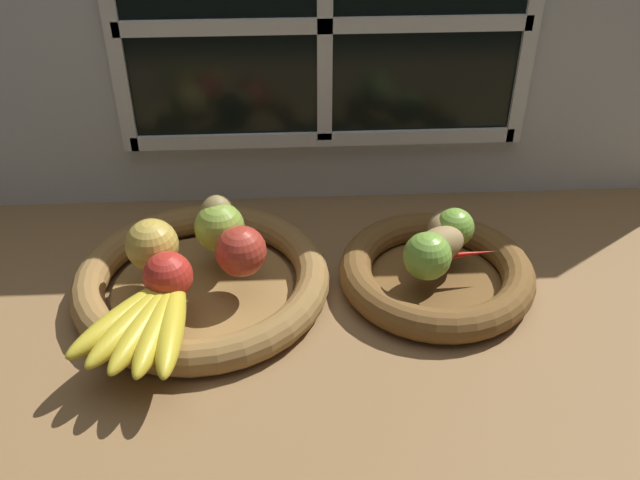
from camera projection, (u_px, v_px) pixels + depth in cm
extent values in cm
cube|color=olive|center=(335.00, 307.00, 101.75)|extent=(140.00, 90.00, 3.00)
cube|color=silver|center=(324.00, 42.00, 109.86)|extent=(140.00, 3.00, 55.00)
cube|color=black|center=(325.00, 24.00, 106.31)|extent=(64.00, 0.80, 38.00)
cube|color=white|center=(325.00, 25.00, 105.82)|extent=(2.40, 1.20, 38.00)
cube|color=white|center=(325.00, 25.00, 105.82)|extent=(64.00, 1.20, 2.40)
cube|color=white|center=(112.00, 29.00, 104.42)|extent=(2.40, 1.20, 40.40)
cube|color=white|center=(532.00, 22.00, 107.22)|extent=(2.40, 1.20, 40.40)
cube|color=white|center=(324.00, 138.00, 116.64)|extent=(64.00, 1.20, 2.40)
cylinder|color=olive|center=(203.00, 290.00, 101.71)|extent=(26.34, 26.34, 1.00)
torus|color=olive|center=(202.00, 280.00, 100.64)|extent=(36.89, 36.89, 4.77)
cylinder|color=brown|center=(435.00, 282.00, 103.21)|extent=(19.53, 19.53, 1.00)
torus|color=brown|center=(436.00, 272.00, 102.13)|extent=(28.59, 28.59, 4.77)
sphere|color=gold|center=(152.00, 245.00, 97.27)|extent=(7.43, 7.43, 7.43)
sphere|color=#8CAD3D|center=(220.00, 227.00, 101.00)|extent=(7.33, 7.33, 7.33)
sphere|color=red|center=(168.00, 276.00, 92.07)|extent=(6.65, 6.65, 6.65)
sphere|color=#B73828|center=(241.00, 251.00, 96.24)|extent=(7.19, 7.19, 7.19)
ellipsoid|color=olive|center=(218.00, 220.00, 102.09)|extent=(7.60, 7.76, 7.94)
ellipsoid|color=gold|center=(126.00, 316.00, 87.98)|extent=(14.12, 16.77, 3.36)
ellipsoid|color=gold|center=(135.00, 320.00, 87.32)|extent=(11.76, 18.02, 3.36)
ellipsoid|color=gold|center=(146.00, 323.00, 86.87)|extent=(9.07, 18.75, 3.36)
ellipsoid|color=gold|center=(159.00, 325.00, 86.63)|extent=(6.11, 18.94, 3.36)
ellipsoid|color=gold|center=(171.00, 325.00, 86.62)|extent=(3.75, 18.71, 3.36)
sphere|color=brown|center=(178.00, 279.00, 94.26)|extent=(3.03, 3.03, 3.03)
ellipsoid|color=#A38451|center=(447.00, 228.00, 102.97)|extent=(7.33, 8.01, 4.86)
ellipsoid|color=#A38451|center=(439.00, 245.00, 99.31)|extent=(9.41, 8.21, 5.13)
sphere|color=#7AAD3D|center=(427.00, 256.00, 95.66)|extent=(6.75, 6.75, 6.75)
sphere|color=#7AAD3D|center=(454.00, 227.00, 102.33)|extent=(5.81, 5.81, 5.81)
cone|color=red|center=(453.00, 255.00, 99.97)|extent=(13.56, 3.26, 1.84)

